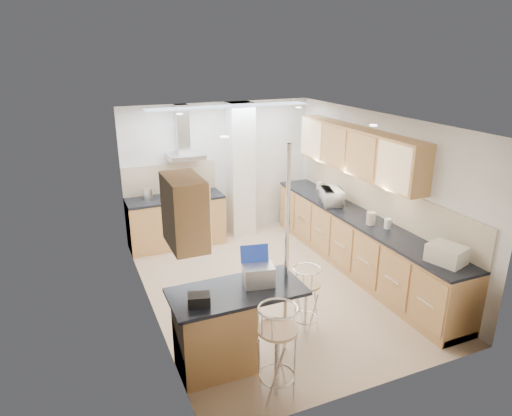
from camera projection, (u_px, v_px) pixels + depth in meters
name	position (u px, v px, depth m)	size (l,w,h in m)	color
ground	(273.00, 286.00, 6.92)	(4.80, 4.80, 0.00)	tan
room_shell	(283.00, 180.00, 6.85)	(3.64, 4.84, 2.51)	silver
right_counter	(357.00, 242.00, 7.33)	(0.63, 4.40, 0.92)	tan
back_counter	(176.00, 221.00, 8.24)	(1.70, 0.63, 0.92)	tan
peninsula	(237.00, 327.00, 5.09)	(1.47, 0.72, 0.94)	tan
microwave	(332.00, 197.00, 7.65)	(0.49, 0.33, 0.27)	white
laptop	(258.00, 275.00, 5.01)	(0.33, 0.25, 0.23)	#ADB2B6
bag	(199.00, 300.00, 4.62)	(0.23, 0.16, 0.12)	black
bar_stool_near	(277.00, 352.00, 4.59)	(0.43, 0.43, 1.05)	tan
bar_stool_end	(306.00, 300.00, 5.67)	(0.37, 0.37, 0.90)	tan
jar_a	(329.00, 190.00, 8.21)	(0.12, 0.12, 0.17)	silver
jar_b	(319.00, 185.00, 8.52)	(0.11, 0.11, 0.13)	silver
jar_c	(371.00, 218.00, 6.80)	(0.14, 0.14, 0.19)	#BAAC95
jar_d	(388.00, 224.00, 6.65)	(0.10, 0.10, 0.15)	white
bread_bin	(447.00, 254.00, 5.58)	(0.33, 0.42, 0.22)	silver
kettle	(147.00, 194.00, 7.90)	(0.16, 0.16, 0.20)	silver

